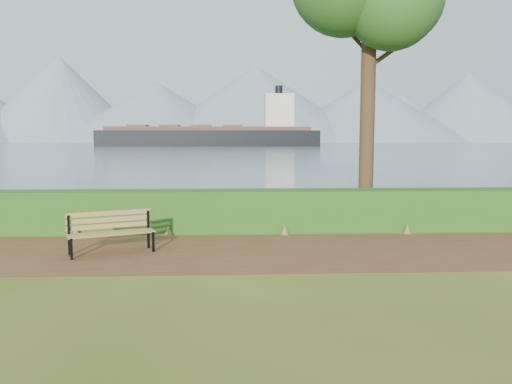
{
  "coord_description": "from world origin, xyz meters",
  "views": [
    {
      "loc": [
        0.4,
        -9.36,
        2.21
      ],
      "look_at": [
        0.89,
        1.2,
        1.1
      ],
      "focal_mm": 35.0,
      "sensor_mm": 36.0,
      "label": 1
    }
  ],
  "objects": [
    {
      "name": "ground",
      "position": [
        0.0,
        0.0,
        0.0
      ],
      "size": [
        140.0,
        140.0,
        0.0
      ],
      "primitive_type": "plane",
      "color": "#475317",
      "rests_on": "ground"
    },
    {
      "name": "path",
      "position": [
        0.0,
        0.3,
        0.01
      ],
      "size": [
        40.0,
        3.4,
        0.01
      ],
      "primitive_type": "cube",
      "color": "#552F1D",
      "rests_on": "ground"
    },
    {
      "name": "hedge",
      "position": [
        0.0,
        2.6,
        0.5
      ],
      "size": [
        32.0,
        0.85,
        1.0
      ],
      "primitive_type": "cube",
      "color": "#184614",
      "rests_on": "ground"
    },
    {
      "name": "water",
      "position": [
        0.0,
        260.0,
        0.01
      ],
      "size": [
        700.0,
        510.0,
        0.0
      ],
      "primitive_type": "cube",
      "color": "#466471",
      "rests_on": "ground"
    },
    {
      "name": "mountains",
      "position": [
        -9.17,
        406.05,
        27.7
      ],
      "size": [
        585.0,
        190.0,
        70.0
      ],
      "color": "slate",
      "rests_on": "ground"
    },
    {
      "name": "bench",
      "position": [
        -1.99,
        0.35,
        0.47
      ],
      "size": [
        1.68,
        1.07,
        0.82
      ],
      "rotation": [
        0.0,
        0.0,
        0.4
      ],
      "color": "black",
      "rests_on": "ground"
    },
    {
      "name": "cargo_ship",
      "position": [
        -4.92,
        158.2,
        3.3
      ],
      "size": [
        72.89,
        11.78,
        22.11
      ],
      "rotation": [
        0.0,
        0.0,
        0.0
      ],
      "color": "black",
      "rests_on": "ground"
    }
  ]
}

